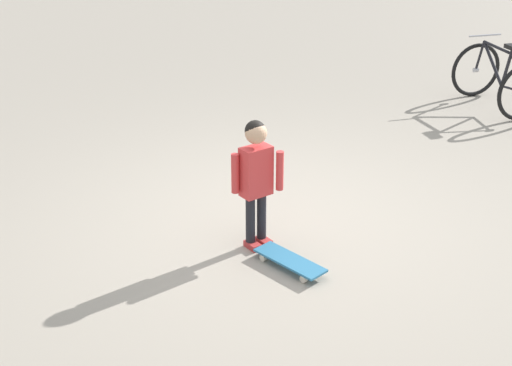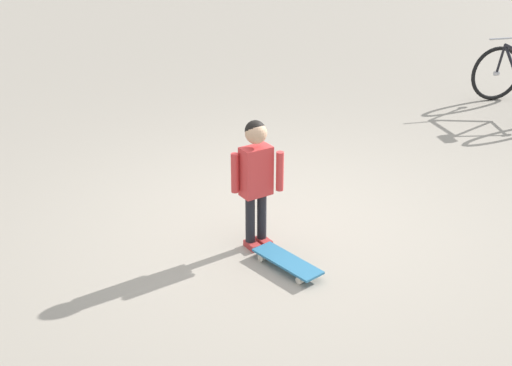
# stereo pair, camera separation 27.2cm
# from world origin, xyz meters

# --- Properties ---
(ground_plane) EXTENTS (50.00, 50.00, 0.00)m
(ground_plane) POSITION_xyz_m (0.00, 0.00, 0.00)
(ground_plane) COLOR #9E9384
(child_person) EXTENTS (0.34, 0.28, 1.06)m
(child_person) POSITION_xyz_m (-0.08, 0.48, 0.66)
(child_person) COLOR black
(child_person) RESTS_ON ground
(skateboard) EXTENTS (0.64, 0.37, 0.07)m
(skateboard) POSITION_xyz_m (-0.47, 0.68, 0.06)
(skateboard) COLOR teal
(skateboard) RESTS_ON ground
(bicycle_near) EXTENTS (1.25, 1.26, 0.85)m
(bicycle_near) POSITION_xyz_m (-1.12, -4.05, 0.38)
(bicycle_near) COLOR black
(bicycle_near) RESTS_ON ground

